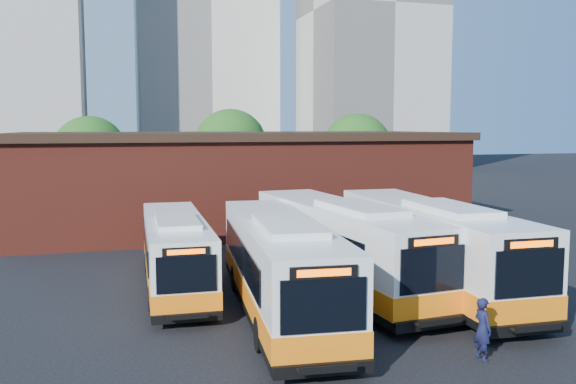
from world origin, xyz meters
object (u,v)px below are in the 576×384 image
object	(u,v)px
bus_midwest	(280,269)
bus_mideast	(341,248)
bus_west	(176,254)
transit_worker	(483,329)
bus_east	(429,249)

from	to	relation	value
bus_midwest	bus_mideast	size ratio (longest dim) A/B	0.97
bus_west	bus_mideast	world-z (taller)	bus_mideast
bus_midwest	transit_worker	distance (m)	7.43
bus_east	transit_worker	size ratio (longest dim) A/B	7.53
transit_worker	bus_midwest	bearing A→B (deg)	35.05
bus_midwest	bus_east	world-z (taller)	bus_east
bus_east	transit_worker	world-z (taller)	bus_east
bus_mideast	bus_east	bearing A→B (deg)	-25.48
bus_midwest	bus_west	bearing A→B (deg)	129.77
bus_west	bus_east	world-z (taller)	bus_east
bus_west	bus_midwest	world-z (taller)	bus_midwest
bus_midwest	bus_east	xyz separation A→B (m)	(6.82, 1.50, 0.07)
bus_west	transit_worker	world-z (taller)	bus_west
bus_west	bus_east	size ratio (longest dim) A/B	0.83
bus_mideast	transit_worker	xyz separation A→B (m)	(1.13, -8.59, -0.77)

